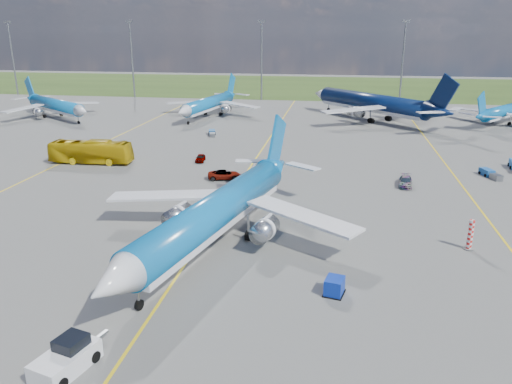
% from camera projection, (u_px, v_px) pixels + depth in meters
% --- Properties ---
extents(ground, '(400.00, 400.00, 0.00)m').
position_uv_depth(ground, '(184.00, 266.00, 44.58)').
color(ground, '#575754').
rests_on(ground, ground).
extents(grass_strip, '(400.00, 80.00, 0.01)m').
position_uv_depth(grass_strip, '(304.00, 86.00, 185.22)').
color(grass_strip, '#2D4719').
rests_on(grass_strip, ground).
extents(taxiway_lines, '(60.25, 160.00, 0.02)m').
position_uv_depth(taxiway_lines, '(243.00, 179.00, 70.53)').
color(taxiway_lines, yellow).
rests_on(taxiway_lines, ground).
extents(floodlight_masts, '(202.20, 0.50, 22.70)m').
position_uv_depth(floodlight_masts, '(331.00, 57.00, 142.26)').
color(floodlight_masts, slate).
rests_on(floodlight_masts, ground).
extents(warning_post, '(0.50, 0.50, 3.00)m').
position_uv_depth(warning_post, '(470.00, 235.00, 47.58)').
color(warning_post, red).
rests_on(warning_post, ground).
extents(bg_jet_nw, '(41.42, 39.56, 8.63)m').
position_uv_depth(bg_jet_nw, '(57.00, 118.00, 118.97)').
color(bg_jet_nw, '#0B63A7').
rests_on(bg_jet_nw, ground).
extents(bg_jet_nnw, '(31.33, 37.95, 8.92)m').
position_uv_depth(bg_jet_nnw, '(209.00, 117.00, 120.90)').
color(bg_jet_nnw, '#0B63A7').
rests_on(bg_jet_nnw, ground).
extents(bg_jet_n, '(55.02, 55.79, 11.66)m').
position_uv_depth(bg_jet_n, '(370.00, 120.00, 116.15)').
color(bg_jet_n, '#07173E').
rests_on(bg_jet_n, ground).
extents(bg_jet_ne, '(36.85, 38.13, 7.94)m').
position_uv_depth(bg_jet_ne, '(504.00, 123.00, 112.38)').
color(bg_jet_ne, '#0B63A7').
rests_on(bg_jet_ne, ground).
extents(main_airliner, '(37.41, 44.20, 10.08)m').
position_uv_depth(main_airliner, '(217.00, 245.00, 48.93)').
color(main_airliner, '#0B63A7').
rests_on(main_airliner, ground).
extents(pushback_tug, '(3.22, 6.00, 1.99)m').
position_uv_depth(pushback_tug, '(67.00, 358.00, 30.86)').
color(pushback_tug, silver).
rests_on(pushback_tug, ground).
extents(uld_container, '(1.71, 1.97, 1.37)m').
position_uv_depth(uld_container, '(334.00, 286.00, 39.73)').
color(uld_container, '#0B299F').
rests_on(uld_container, ground).
extents(apron_bus, '(13.12, 3.53, 3.63)m').
position_uv_depth(apron_bus, '(91.00, 152.00, 78.35)').
color(apron_bus, '#C4A00B').
rests_on(apron_bus, ground).
extents(service_car_a, '(1.70, 3.44, 1.13)m').
position_uv_depth(service_car_a, '(200.00, 158.00, 79.73)').
color(service_car_a, '#999999').
rests_on(service_car_a, ground).
extents(service_car_b, '(5.11, 3.22, 1.32)m').
position_uv_depth(service_car_b, '(225.00, 175.00, 70.21)').
color(service_car_b, '#999999').
rests_on(service_car_b, ground).
extents(service_car_c, '(2.22, 4.46, 1.24)m').
position_uv_depth(service_car_c, '(405.00, 182.00, 67.17)').
color(service_car_c, '#999999').
rests_on(service_car_c, ground).
extents(baggage_tug_w, '(2.43, 4.44, 0.97)m').
position_uv_depth(baggage_tug_w, '(490.00, 174.00, 71.34)').
color(baggage_tug_w, '#1A559F').
rests_on(baggage_tug_w, ground).
extents(baggage_tug_c, '(2.24, 4.34, 0.94)m').
position_uv_depth(baggage_tug_c, '(212.00, 133.00, 99.42)').
color(baggage_tug_c, navy).
rests_on(baggage_tug_c, ground).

